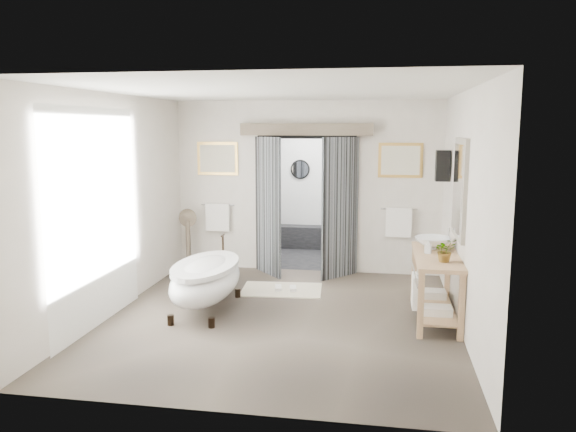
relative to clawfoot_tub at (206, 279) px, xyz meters
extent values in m
plane|color=brown|center=(1.04, -0.14, -0.43)|extent=(5.00, 5.00, 0.00)
cube|color=beige|center=(1.04, -2.64, 1.02)|extent=(4.50, 0.02, 2.90)
cube|color=beige|center=(-1.21, -0.14, 1.02)|extent=(0.02, 5.00, 2.90)
cube|color=beige|center=(3.29, -0.14, 1.02)|extent=(0.02, 5.00, 2.90)
cube|color=beige|center=(-0.48, 2.36, 1.02)|extent=(1.45, 0.02, 2.90)
cube|color=beige|center=(2.57, 2.36, 1.02)|extent=(1.45, 0.02, 2.90)
cube|color=beige|center=(1.04, 2.36, 2.17)|extent=(1.60, 0.02, 0.60)
cube|color=silver|center=(1.04, -0.14, 2.47)|extent=(4.50, 5.00, 0.02)
cube|color=silver|center=(-1.16, -0.74, 0.92)|extent=(0.02, 2.20, 2.70)
cube|color=gray|center=(3.27, 0.17, 1.27)|extent=(0.05, 0.95, 1.25)
cube|color=silver|center=(3.24, 0.17, 1.27)|extent=(0.01, 0.80, 1.10)
cube|color=black|center=(3.17, 1.41, 1.47)|extent=(0.20, 0.20, 0.45)
sphere|color=#FFCC8C|center=(3.17, 1.41, 1.47)|extent=(0.10, 0.10, 0.10)
cube|color=black|center=(1.04, 3.36, -0.43)|extent=(2.20, 2.00, 0.01)
cube|color=silver|center=(1.04, 3.36, 2.07)|extent=(2.20, 2.00, 0.02)
cube|color=white|center=(1.04, 4.36, 0.82)|extent=(2.20, 0.02, 2.50)
cube|color=white|center=(-0.06, 3.36, 0.82)|extent=(0.02, 2.00, 2.50)
cube|color=white|center=(2.14, 3.36, 0.82)|extent=(0.02, 2.00, 2.50)
cube|color=black|center=(1.04, 4.18, -0.21)|extent=(2.00, 0.35, 0.45)
cylinder|color=silver|center=(0.64, 4.33, 1.17)|extent=(0.40, 0.03, 0.40)
cylinder|color=silver|center=(1.44, 4.33, 1.17)|extent=(0.40, 0.03, 0.40)
cube|color=black|center=(0.24, 2.36, 0.72)|extent=(0.07, 0.10, 2.30)
cube|color=black|center=(1.84, 2.36, 0.72)|extent=(0.07, 0.10, 2.30)
cube|color=black|center=(1.04, 2.36, 1.87)|extent=(1.67, 0.10, 0.07)
cube|color=black|center=(0.44, 2.01, 0.72)|extent=(0.55, 0.63, 2.30)
cube|color=black|center=(1.64, 2.01, 0.72)|extent=(0.55, 0.63, 2.30)
cube|color=#67584B|center=(1.04, 2.26, 1.99)|extent=(2.20, 0.20, 0.20)
cube|color=gold|center=(-0.51, 2.34, 1.49)|extent=(0.72, 0.03, 0.57)
cube|color=beige|center=(-0.51, 2.33, 1.49)|extent=(0.62, 0.01, 0.47)
cube|color=gold|center=(2.59, 2.34, 1.49)|extent=(0.72, 0.03, 0.57)
cube|color=beige|center=(2.59, 2.33, 1.49)|extent=(0.62, 0.01, 0.47)
cylinder|color=silver|center=(-0.51, 2.30, 0.69)|extent=(0.60, 0.02, 0.02)
cube|color=white|center=(-0.51, 2.28, 0.47)|extent=(0.42, 0.08, 0.48)
cylinder|color=silver|center=(2.59, 2.30, 0.69)|extent=(0.60, 0.02, 0.02)
cube|color=white|center=(2.59, 2.28, 0.47)|extent=(0.42, 0.08, 0.48)
cylinder|color=black|center=(-0.27, -0.64, -0.37)|extent=(0.09, 0.09, 0.13)
cylinder|color=black|center=(0.27, -0.64, -0.37)|extent=(0.09, 0.09, 0.13)
cylinder|color=black|center=(-0.27, 0.64, -0.37)|extent=(0.09, 0.09, 0.13)
cylinder|color=black|center=(0.27, 0.64, -0.37)|extent=(0.09, 0.09, 0.13)
ellipsoid|color=white|center=(0.00, 0.00, -0.02)|extent=(0.81, 1.81, 0.58)
cylinder|color=black|center=(0.00, 0.83, 0.33)|extent=(0.03, 0.03, 0.23)
cube|color=tan|center=(2.79, -0.57, -0.01)|extent=(0.07, 0.07, 0.85)
cube|color=tan|center=(3.25, -0.57, -0.01)|extent=(0.07, 0.07, 0.85)
cube|color=tan|center=(2.79, 0.91, -0.01)|extent=(0.07, 0.07, 0.85)
cube|color=tan|center=(3.25, 0.91, -0.01)|extent=(0.07, 0.07, 0.85)
cube|color=tan|center=(3.02, 0.17, 0.39)|extent=(0.55, 1.60, 0.05)
cube|color=tan|center=(3.02, 0.17, -0.27)|extent=(0.45, 1.50, 0.03)
cylinder|color=silver|center=(2.75, 0.17, 0.17)|extent=(0.02, 1.40, 0.02)
cube|color=white|center=(2.75, 0.02, -0.03)|extent=(0.06, 0.34, 0.42)
cube|color=white|center=(3.02, -0.18, -0.21)|extent=(0.35, 0.25, 0.10)
cube|color=white|center=(3.02, 0.52, -0.21)|extent=(0.35, 0.25, 0.10)
cube|color=#67584B|center=(-0.97, 2.04, -0.40)|extent=(0.21, 0.21, 0.07)
cylinder|color=#67584B|center=(-0.97, 2.04, 0.04)|extent=(0.08, 0.08, 0.80)
cylinder|color=silver|center=(-0.97, 2.06, 0.48)|extent=(0.28, 0.02, 0.28)
cylinder|color=#67584B|center=(-0.97, 2.04, 0.48)|extent=(0.32, 0.01, 0.32)
cube|color=beige|center=(0.84, 1.10, -0.43)|extent=(1.26, 0.89, 0.01)
cube|color=silver|center=(0.79, 1.08, -0.39)|extent=(0.14, 0.26, 0.05)
cube|color=silver|center=(1.01, 1.08, -0.39)|extent=(0.14, 0.26, 0.05)
imported|color=white|center=(2.99, 0.50, 0.50)|extent=(0.53, 0.53, 0.16)
imported|color=gray|center=(3.08, -0.22, 0.56)|extent=(0.32, 0.29, 0.29)
imported|color=gray|center=(2.91, 0.22, 0.51)|extent=(0.10, 0.10, 0.18)
imported|color=gray|center=(3.02, 0.73, 0.49)|extent=(0.13, 0.13, 0.15)
camera|label=1|loc=(2.30, -7.04, 2.02)|focal=35.00mm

